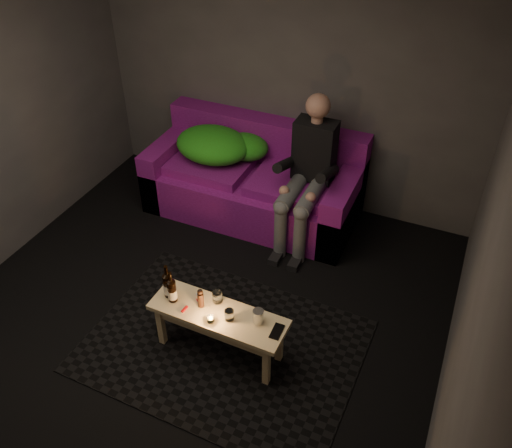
{
  "coord_description": "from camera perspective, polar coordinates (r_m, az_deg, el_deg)",
  "views": [
    {
      "loc": [
        1.74,
        -2.45,
        3.45
      ],
      "look_at": [
        0.21,
        1.02,
        0.48
      ],
      "focal_mm": 38.0,
      "sensor_mm": 36.0,
      "label": 1
    }
  ],
  "objects": [
    {
      "name": "sofa",
      "position": [
        5.62,
        -0.12,
        4.37
      ],
      "size": [
        2.14,
        0.96,
        0.92
      ],
      "color": "#6B0E60",
      "rests_on": "floor"
    },
    {
      "name": "floor",
      "position": [
        4.58,
        -7.69,
        -11.34
      ],
      "size": [
        4.5,
        4.5,
        0.0
      ],
      "primitive_type": "plane",
      "color": "black",
      "rests_on": "ground"
    },
    {
      "name": "tumbler_back",
      "position": [
        4.16,
        -4.08,
        -7.64
      ],
      "size": [
        0.09,
        0.09,
        0.09
      ],
      "primitive_type": "cylinder",
      "rotation": [
        0.0,
        0.0,
        0.24
      ],
      "color": "white",
      "rests_on": "coffee_table"
    },
    {
      "name": "beer_bottle_a",
      "position": [
        4.2,
        -9.25,
        -6.33
      ],
      "size": [
        0.08,
        0.08,
        0.3
      ],
      "color": "black",
      "rests_on": "coffee_table"
    },
    {
      "name": "tumbler_front",
      "position": [
        4.03,
        -2.84,
        -9.54
      ],
      "size": [
        0.09,
        0.09,
        0.09
      ],
      "primitive_type": "cylinder",
      "rotation": [
        0.0,
        0.0,
        -0.33
      ],
      "color": "white",
      "rests_on": "coffee_table"
    },
    {
      "name": "red_lighter",
      "position": [
        4.15,
        -7.53,
        -8.87
      ],
      "size": [
        0.03,
        0.07,
        0.01
      ],
      "primitive_type": "cube",
      "rotation": [
        0.0,
        0.0,
        -0.12
      ],
      "color": "red",
      "rests_on": "coffee_table"
    },
    {
      "name": "pepper_mill",
      "position": [
        4.12,
        -5.84,
        -7.95
      ],
      "size": [
        0.06,
        0.06,
        0.13
      ],
      "primitive_type": "cylinder",
      "rotation": [
        0.0,
        0.0,
        0.38
      ],
      "color": "black",
      "rests_on": "coffee_table"
    },
    {
      "name": "beer_bottle_b",
      "position": [
        4.16,
        -8.84,
        -6.91
      ],
      "size": [
        0.07,
        0.07,
        0.28
      ],
      "color": "black",
      "rests_on": "coffee_table"
    },
    {
      "name": "room",
      "position": [
        3.85,
        -6.22,
        9.85
      ],
      "size": [
        4.5,
        4.5,
        4.5
      ],
      "color": "silver",
      "rests_on": "ground"
    },
    {
      "name": "smartphone",
      "position": [
        3.97,
        2.21,
        -11.23
      ],
      "size": [
        0.08,
        0.15,
        0.01
      ],
      "primitive_type": "cube",
      "rotation": [
        0.0,
        0.0,
        0.03
      ],
      "color": "black",
      "rests_on": "coffee_table"
    },
    {
      "name": "rug",
      "position": [
        4.46,
        -3.48,
        -12.64
      ],
      "size": [
        2.16,
        1.59,
        0.01
      ],
      "primitive_type": "cube",
      "rotation": [
        0.0,
        0.0,
        -0.02
      ],
      "color": "black",
      "rests_on": "floor"
    },
    {
      "name": "coffee_table",
      "position": [
        4.16,
        -3.98,
        -10.04
      ],
      "size": [
        1.07,
        0.36,
        0.43
      ],
      "rotation": [
        0.0,
        0.0,
        -0.02
      ],
      "color": "tan",
      "rests_on": "rug"
    },
    {
      "name": "steel_cup",
      "position": [
        4.0,
        0.23,
        -9.69
      ],
      "size": [
        0.09,
        0.09,
        0.11
      ],
      "primitive_type": "cylinder",
      "rotation": [
        0.0,
        0.0,
        0.12
      ],
      "color": "silver",
      "rests_on": "coffee_table"
    },
    {
      "name": "green_blanket",
      "position": [
        5.57,
        -3.9,
        8.3
      ],
      "size": [
        0.94,
        0.64,
        0.32
      ],
      "color": "#2C8217",
      "rests_on": "sofa"
    },
    {
      "name": "salt_shaker",
      "position": [
        4.17,
        -6.06,
        -7.73
      ],
      "size": [
        0.05,
        0.05,
        0.08
      ],
      "primitive_type": "cylinder",
      "rotation": [
        0.0,
        0.0,
        -0.35
      ],
      "color": "silver",
      "rests_on": "coffee_table"
    },
    {
      "name": "tealight",
      "position": [
        4.04,
        -4.81,
        -9.93
      ],
      "size": [
        0.06,
        0.06,
        0.04
      ],
      "color": "white",
      "rests_on": "coffee_table"
    },
    {
      "name": "person",
      "position": [
        5.08,
        5.46,
        5.62
      ],
      "size": [
        0.38,
        0.89,
        1.43
      ],
      "color": "black",
      "rests_on": "sofa"
    }
  ]
}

